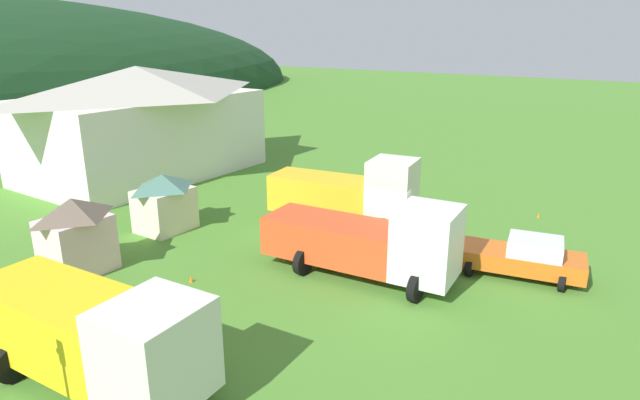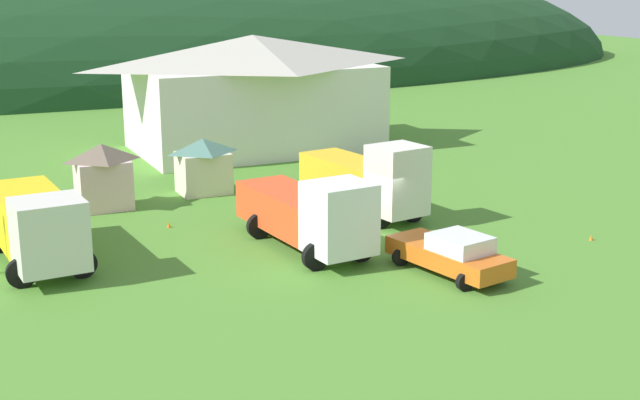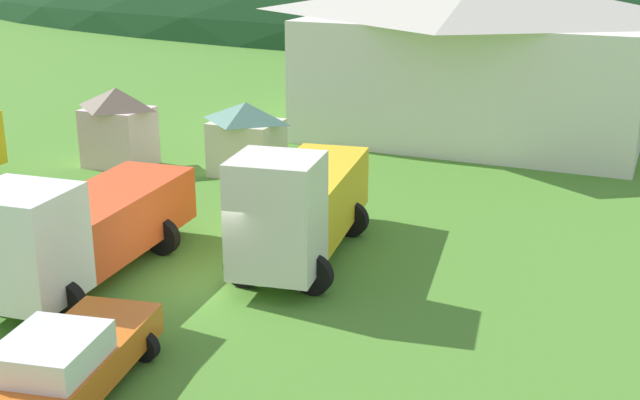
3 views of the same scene
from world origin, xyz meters
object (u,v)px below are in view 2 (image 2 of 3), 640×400
(play_shed_pink, at_px, (103,175))
(heavy_rig_striped, at_px, (368,179))
(depot_building, at_px, (254,91))
(traffic_cone_mid_row, at_px, (169,227))
(service_pickup_orange, at_px, (451,253))
(traffic_cone_near_pickup, at_px, (591,240))
(heavy_rig_white, at_px, (310,213))
(flatbed_truck_yellow, at_px, (36,223))
(play_shed_cream, at_px, (203,165))

(play_shed_pink, relative_size, heavy_rig_striped, 0.41)
(depot_building, relative_size, traffic_cone_mid_row, 31.33)
(service_pickup_orange, distance_m, traffic_cone_near_pickup, 8.01)
(heavy_rig_white, relative_size, service_pickup_orange, 1.50)
(service_pickup_orange, xyz_separation_m, traffic_cone_mid_row, (-7.96, 10.69, -0.83))
(traffic_cone_mid_row, bearing_deg, service_pickup_orange, -53.33)
(play_shed_pink, distance_m, flatbed_truck_yellow, 8.33)
(flatbed_truck_yellow, relative_size, heavy_rig_white, 0.97)
(depot_building, distance_m, traffic_cone_mid_row, 18.68)
(traffic_cone_near_pickup, bearing_deg, play_shed_cream, 129.44)
(heavy_rig_striped, relative_size, traffic_cone_mid_row, 15.17)
(service_pickup_orange, bearing_deg, heavy_rig_striped, 161.53)
(play_shed_pink, bearing_deg, heavy_rig_striped, -30.26)
(heavy_rig_white, bearing_deg, heavy_rig_striped, 123.26)
(heavy_rig_striped, xyz_separation_m, traffic_cone_mid_row, (-9.14, 1.94, -1.75))
(flatbed_truck_yellow, bearing_deg, traffic_cone_mid_row, 110.85)
(play_shed_pink, bearing_deg, service_pickup_orange, -56.98)
(service_pickup_orange, bearing_deg, traffic_cone_mid_row, -154.13)
(service_pickup_orange, bearing_deg, traffic_cone_near_pickup, 86.69)
(play_shed_cream, relative_size, traffic_cone_near_pickup, 5.90)
(play_shed_cream, height_order, traffic_cone_near_pickup, play_shed_cream)
(service_pickup_orange, height_order, traffic_cone_near_pickup, service_pickup_orange)
(flatbed_truck_yellow, relative_size, service_pickup_orange, 1.46)
(play_shed_cream, height_order, service_pickup_orange, play_shed_cream)
(flatbed_truck_yellow, height_order, heavy_rig_white, heavy_rig_white)
(play_shed_pink, xyz_separation_m, flatbed_truck_yellow, (-4.08, -7.26, 0.02))
(heavy_rig_white, xyz_separation_m, traffic_cone_mid_row, (-4.37, 5.75, -1.60))
(traffic_cone_mid_row, bearing_deg, play_shed_pink, 113.08)
(service_pickup_orange, xyz_separation_m, traffic_cone_near_pickup, (7.90, 1.04, -0.83))
(heavy_rig_striped, bearing_deg, flatbed_truck_yellow, -95.57)
(traffic_cone_near_pickup, xyz_separation_m, traffic_cone_mid_row, (-15.86, 9.65, 0.00))
(play_shed_pink, xyz_separation_m, traffic_cone_mid_row, (1.92, -4.51, -1.66))
(heavy_rig_white, height_order, traffic_cone_near_pickup, heavy_rig_white)
(play_shed_cream, xyz_separation_m, traffic_cone_mid_row, (-3.43, -5.45, -1.48))
(play_shed_cream, relative_size, traffic_cone_mid_row, 5.64)
(heavy_rig_striped, relative_size, traffic_cone_near_pickup, 15.87)
(heavy_rig_white, distance_m, traffic_cone_near_pickup, 12.24)
(service_pickup_orange, distance_m, traffic_cone_mid_row, 13.36)
(play_shed_cream, xyz_separation_m, traffic_cone_near_pickup, (12.43, -15.11, -1.48))
(play_shed_cream, relative_size, play_shed_pink, 0.90)
(flatbed_truck_yellow, xyz_separation_m, traffic_cone_mid_row, (6.00, 2.75, -1.67))
(play_shed_cream, relative_size, flatbed_truck_yellow, 0.37)
(depot_building, distance_m, heavy_rig_striped, 17.37)
(heavy_rig_striped, bearing_deg, heavy_rig_white, -60.05)
(depot_building, height_order, flatbed_truck_yellow, depot_building)
(heavy_rig_white, relative_size, traffic_cone_near_pickup, 16.64)
(depot_building, xyz_separation_m, service_pickup_orange, (-2.09, -25.98, -2.96))
(traffic_cone_near_pickup, bearing_deg, heavy_rig_white, 161.23)
(traffic_cone_near_pickup, bearing_deg, flatbed_truck_yellow, 162.48)
(heavy_rig_white, bearing_deg, flatbed_truck_yellow, -111.43)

